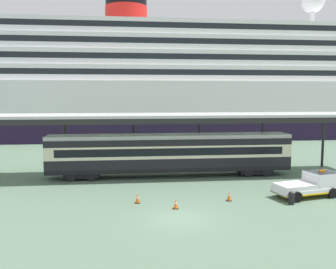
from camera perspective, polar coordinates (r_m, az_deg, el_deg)
The scene contains 9 objects.
ground_plane at distance 24.33m, azimuth 1.69°, elevation -12.80°, with size 400.00×400.00×0.00m, color #58735C.
cruise_ship at distance 73.79m, azimuth -10.33°, elevation 7.42°, with size 152.68×25.02×30.23m.
platform_canopy at distance 35.96m, azimuth 0.25°, elevation 2.72°, with size 41.49×5.98×6.04m.
train_carriage at distance 35.90m, azimuth 0.33°, elevation -2.84°, with size 23.23×2.81×4.11m.
service_truck at distance 31.24m, azimuth 21.24°, elevation -7.07°, with size 5.53×3.16×2.02m.
traffic_cone_near at distance 28.44m, azimuth 9.36°, elevation -9.29°, with size 0.36×0.36×0.76m.
traffic_cone_mid at distance 26.21m, azimuth 1.20°, elevation -10.62°, with size 0.36×0.36×0.70m.
traffic_cone_far at distance 27.60m, azimuth -4.69°, elevation -9.75°, with size 0.36×0.36×0.71m.
quay_bollard at distance 28.58m, azimuth 18.41°, elevation -9.15°, with size 0.48×0.48×0.96m.
Camera 1 is at (-3.24, -22.80, 7.86)m, focal length 39.70 mm.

